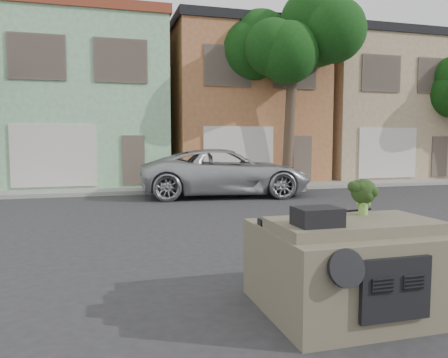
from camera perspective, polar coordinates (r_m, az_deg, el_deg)
name	(u,v)px	position (r m, az deg, el deg)	size (l,w,h in m)	color
ground_plane	(259,249)	(8.32, 4.57, -9.16)	(120.00, 120.00, 0.00)	#303033
sidewalk	(171,188)	(18.38, -6.88, -1.13)	(40.00, 3.00, 0.15)	gray
townhouse_mint	(85,104)	(22.14, -17.75, 9.30)	(7.20, 8.20, 7.55)	#8FC795
townhouse_tan	(235,107)	(23.15, 1.40, 9.34)	(7.20, 8.20, 7.55)	#AA6B40
townhouse_beige	(360,110)	(26.35, 17.36, 8.59)	(7.20, 8.20, 7.55)	tan
silver_pickup	(226,196)	(16.17, 0.25, -2.20)	(2.87, 6.23, 1.73)	#AEB2B6
tree_near	(290,88)	(19.16, 8.58, 11.61)	(4.40, 4.00, 8.50)	#123D10
car_dashboard	(346,263)	(5.56, 15.61, -10.58)	(2.00, 1.80, 1.12)	#645D49
instrument_hump	(317,217)	(4.83, 12.07, -4.82)	(0.48, 0.38, 0.20)	black
wiper_arm	(350,211)	(5.90, 16.15, -4.01)	(0.70, 0.03, 0.02)	black
broccoli	(363,196)	(5.66, 17.75, -2.19)	(0.38, 0.38, 0.46)	black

